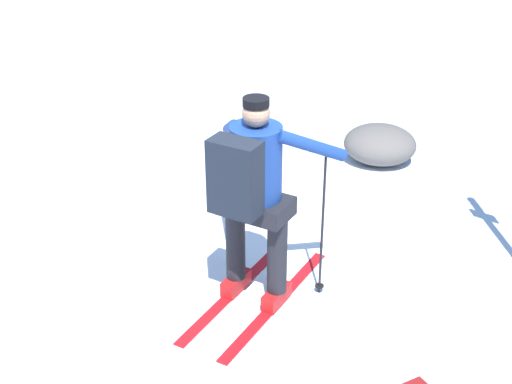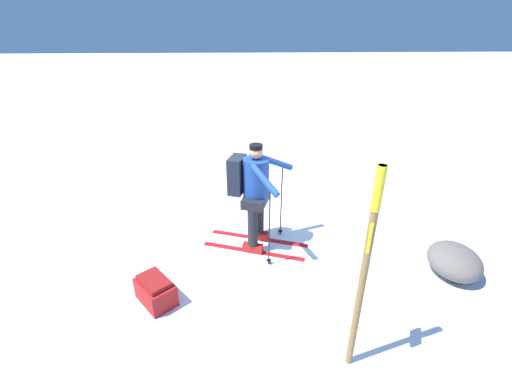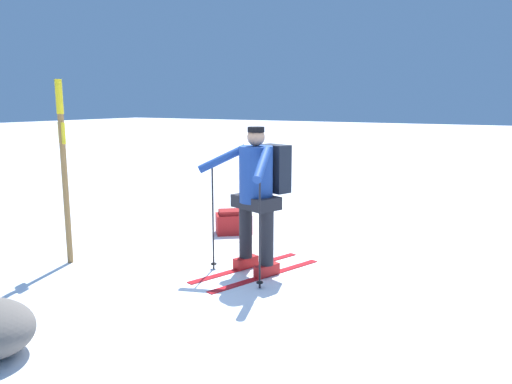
{
  "view_description": "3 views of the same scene",
  "coord_description": "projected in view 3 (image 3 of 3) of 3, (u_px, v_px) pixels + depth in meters",
  "views": [
    {
      "loc": [
        0.88,
        -4.6,
        3.31
      ],
      "look_at": [
        -0.02,
        -0.17,
        0.92
      ],
      "focal_mm": 50.0,
      "sensor_mm": 36.0,
      "label": 1
    },
    {
      "loc": [
        4.39,
        -0.39,
        3.1
      ],
      "look_at": [
        -0.02,
        -0.17,
        0.92
      ],
      "focal_mm": 24.0,
      "sensor_mm": 36.0,
      "label": 2
    },
    {
      "loc": [
        -2.77,
        4.49,
        1.91
      ],
      "look_at": [
        -0.02,
        -0.17,
        0.92
      ],
      "focal_mm": 35.0,
      "sensor_mm": 36.0,
      "label": 3
    }
  ],
  "objects": [
    {
      "name": "ground_plane",
      "position": [
        246.0,
        276.0,
        5.53
      ],
      "size": [
        80.0,
        80.0,
        0.0
      ],
      "primitive_type": "plane",
      "color": "white"
    },
    {
      "name": "dropped_backpack",
      "position": [
        234.0,
        222.0,
        7.3
      ],
      "size": [
        0.6,
        0.58,
        0.35
      ],
      "color": "maroon",
      "rests_on": "ground_plane"
    },
    {
      "name": "trail_marker",
      "position": [
        63.0,
        157.0,
        5.77
      ],
      "size": [
        0.23,
        0.12,
        2.15
      ],
      "color": "olive",
      "rests_on": "ground_plane"
    },
    {
      "name": "skier",
      "position": [
        259.0,
        188.0,
        5.52
      ],
      "size": [
        1.09,
        1.64,
        1.64
      ],
      "color": "red",
      "rests_on": "ground_plane"
    }
  ]
}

